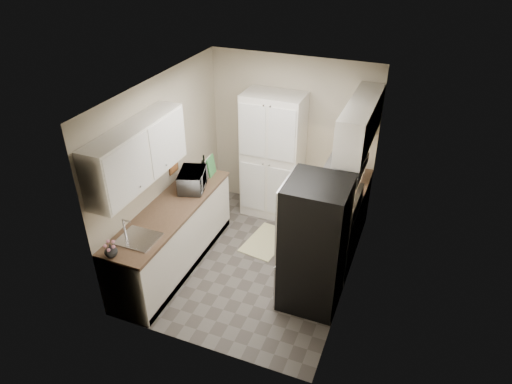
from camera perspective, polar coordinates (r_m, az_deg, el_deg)
ground at (r=6.51m, az=-0.34°, el=-8.63°), size 3.20×3.20×0.00m
room_shell at (r=5.60m, az=-0.60°, el=4.22°), size 2.64×3.24×2.52m
pantry_cabinet at (r=7.05m, az=2.12°, el=4.48°), size 0.90×0.55×2.00m
base_cabinet_left at (r=6.31m, az=-10.25°, el=-5.63°), size 0.60×2.30×0.88m
countertop_left at (r=6.04m, az=-10.65°, el=-2.14°), size 0.63×2.33×0.04m
base_cabinet_right at (r=6.97m, az=10.93°, el=-1.77°), size 0.60×0.80×0.88m
countertop_right at (r=6.73m, az=11.31°, el=1.51°), size 0.63×0.83×0.04m
electric_range at (r=6.30m, az=9.29°, el=-5.16°), size 0.71×0.78×1.13m
refrigerator at (r=5.45m, az=7.27°, el=-6.61°), size 0.70×0.72×1.70m
microwave at (r=6.34m, az=-7.95°, el=1.50°), size 0.47×0.57×0.27m
wine_bottle at (r=6.64m, az=-6.49°, el=3.19°), size 0.08×0.08×0.30m
flower_vase at (r=5.34m, az=-17.70°, el=-6.97°), size 0.15×0.15×0.15m
cutting_board at (r=6.66m, az=-5.62°, el=3.27°), size 0.04×0.23×0.29m
toaster_oven at (r=6.69m, az=12.29°, el=2.30°), size 0.29×0.35×0.19m
fruit_basket at (r=6.61m, az=12.29°, el=3.34°), size 0.26×0.26×0.10m
kitchen_mat at (r=6.86m, az=1.29°, el=-6.16°), size 0.63×0.89×0.01m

